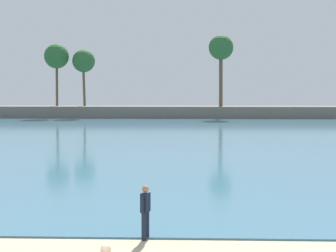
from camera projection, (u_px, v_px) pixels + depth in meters
sea at (174, 124)px, 71.48m from camera, size 220.00×109.10×0.06m
palm_headland at (191, 94)px, 85.47m from camera, size 105.28×6.51×12.55m
person_at_waterline at (145, 211)px, 16.99m from camera, size 0.30×0.52×1.67m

